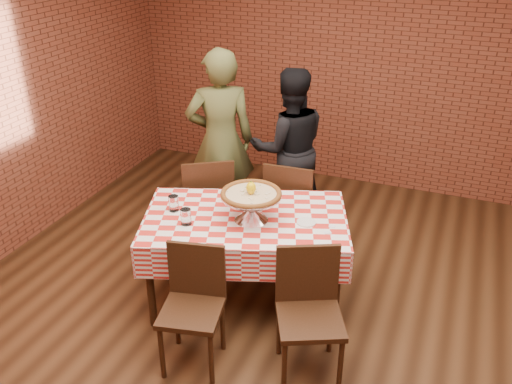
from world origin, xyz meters
TOP-DOWN VIEW (x-y plane):
  - ground at (0.00, 0.00)m, footprint 6.00×6.00m
  - back_wall at (0.00, 3.00)m, footprint 5.50×0.00m
  - table at (-0.44, 0.46)m, footprint 1.77×1.38m
  - tablecloth at (-0.44, 0.46)m, footprint 1.81×1.43m
  - pizza_stand at (-0.39, 0.44)m, footprint 0.59×0.59m
  - pizza at (-0.39, 0.44)m, footprint 0.58×0.58m
  - lemon at (-0.39, 0.44)m, footprint 0.09×0.09m
  - water_glass_left at (-0.82, 0.19)m, footprint 0.10×0.10m
  - water_glass_right at (-1.01, 0.35)m, footprint 0.10×0.10m
  - side_plate at (0.02, 0.54)m, footprint 0.19×0.19m
  - sweetener_packet_a at (0.21, 0.46)m, footprint 0.06×0.06m
  - sweetener_packet_b at (0.22, 0.56)m, footprint 0.05×0.04m
  - condiment_caddy at (-0.47, 0.77)m, footprint 0.12×0.11m
  - chair_near_left at (-0.49, -0.38)m, footprint 0.48×0.48m
  - chair_near_right at (0.28, -0.17)m, footprint 0.57×0.57m
  - chair_far_left at (-1.10, 1.09)m, footprint 0.63×0.63m
  - chair_far_right at (-0.33, 1.32)m, footprint 0.46×0.46m
  - diner_olive at (-1.14, 1.51)m, footprint 0.78×0.70m
  - diner_black at (-0.54, 1.82)m, footprint 0.97×0.91m

SIDE VIEW (x-z plane):
  - ground at x=0.00m, z-range 0.00..0.00m
  - table at x=-0.44m, z-range 0.00..0.75m
  - chair_near_left at x=-0.49m, z-range 0.00..0.88m
  - chair_near_right at x=0.28m, z-range 0.00..0.91m
  - chair_far_right at x=-0.33m, z-range 0.00..0.93m
  - chair_far_left at x=-1.10m, z-range 0.00..0.94m
  - tablecloth at x=-0.44m, z-range 0.49..0.76m
  - sweetener_packet_a at x=0.21m, z-range 0.76..0.76m
  - sweetener_packet_b at x=0.22m, z-range 0.76..0.76m
  - side_plate at x=0.02m, z-range 0.76..0.77m
  - diner_black at x=-0.54m, z-range 0.00..1.60m
  - water_glass_left at x=-0.82m, z-range 0.76..0.88m
  - water_glass_right at x=-1.01m, z-range 0.76..0.88m
  - condiment_caddy at x=-0.47m, z-range 0.76..0.90m
  - pizza_stand at x=-0.39m, z-range 0.76..0.97m
  - diner_olive at x=-1.14m, z-range 0.00..1.80m
  - pizza at x=-0.39m, z-range 0.96..0.99m
  - lemon at x=-0.39m, z-range 0.98..1.08m
  - back_wall at x=0.00m, z-range -1.30..4.20m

